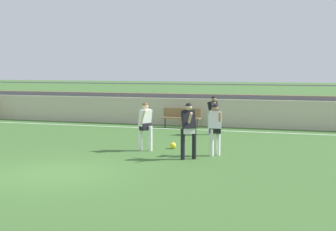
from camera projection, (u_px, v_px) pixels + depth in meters
ground_plane at (55, 173)px, 13.20m from camera, size 160.00×160.00×0.00m
field_line_sideline at (168, 129)px, 22.71m from camera, size 44.00×0.12×0.01m
sideline_wall at (177, 112)px, 24.03m from camera, size 48.00×0.16×1.30m
bleacher_stand at (196, 107)px, 25.64m from camera, size 27.01×2.55×1.90m
bench_centre_sideline at (182, 116)px, 23.10m from camera, size 1.80×0.40×0.90m
player_white_overlapping at (215, 125)px, 15.73m from camera, size 0.46×0.49×1.65m
player_white_challenging at (145, 122)px, 16.69m from camera, size 0.48×0.63×1.62m
player_dark_wide_right at (189, 126)px, 15.13m from camera, size 0.52×0.76×1.72m
player_dark_trailing_run at (214, 112)px, 20.63m from camera, size 0.52×0.65×1.61m
soccer_ball at (173, 145)px, 17.18m from camera, size 0.22×0.22×0.22m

